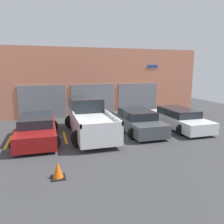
# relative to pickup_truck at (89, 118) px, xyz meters

# --- Properties ---
(ground_plane) EXTENTS (28.00, 28.00, 0.00)m
(ground_plane) POSITION_rel_pickup_truck_xyz_m (1.36, 1.60, -0.86)
(ground_plane) COLOR #3D3D3F
(shophouse_building) EXTENTS (17.04, 0.68, 5.07)m
(shophouse_building) POSITION_rel_pickup_truck_xyz_m (1.35, 4.89, 1.63)
(shophouse_building) COLOR #D17A5B
(shophouse_building) RESTS_ON ground
(pickup_truck) EXTENTS (2.45, 5.44, 1.86)m
(pickup_truck) POSITION_rel_pickup_truck_xyz_m (0.00, 0.00, 0.00)
(pickup_truck) COLOR white
(pickup_truck) RESTS_ON ground
(sedan_white) EXTENTS (2.12, 4.68, 1.16)m
(sedan_white) POSITION_rel_pickup_truck_xyz_m (5.44, -0.32, -0.30)
(sedan_white) COLOR white
(sedan_white) RESTS_ON ground
(sedan_side) EXTENTS (2.14, 4.45, 1.24)m
(sedan_side) POSITION_rel_pickup_truck_xyz_m (2.72, -0.32, -0.27)
(sedan_side) COLOR #474C51
(sedan_side) RESTS_ON ground
(van_right) EXTENTS (2.17, 4.73, 1.22)m
(van_right) POSITION_rel_pickup_truck_xyz_m (-2.72, -0.32, -0.28)
(van_right) COLOR maroon
(van_right) RESTS_ON ground
(parking_stripe_far_left) EXTENTS (0.12, 2.20, 0.01)m
(parking_stripe_far_left) POSITION_rel_pickup_truck_xyz_m (-4.08, -0.35, -0.86)
(parking_stripe_far_left) COLOR gold
(parking_stripe_far_left) RESTS_ON ground
(parking_stripe_left) EXTENTS (0.12, 2.20, 0.01)m
(parking_stripe_left) POSITION_rel_pickup_truck_xyz_m (-1.36, -0.35, -0.86)
(parking_stripe_left) COLOR gold
(parking_stripe_left) RESTS_ON ground
(parking_stripe_centre) EXTENTS (0.12, 2.20, 0.01)m
(parking_stripe_centre) POSITION_rel_pickup_truck_xyz_m (1.36, -0.35, -0.86)
(parking_stripe_centre) COLOR gold
(parking_stripe_centre) RESTS_ON ground
(parking_stripe_right) EXTENTS (0.12, 2.20, 0.01)m
(parking_stripe_right) POSITION_rel_pickup_truck_xyz_m (4.08, -0.35, -0.86)
(parking_stripe_right) COLOR gold
(parking_stripe_right) RESTS_ON ground
(parking_stripe_far_right) EXTENTS (0.12, 2.20, 0.01)m
(parking_stripe_far_right) POSITION_rel_pickup_truck_xyz_m (6.80, -0.35, -0.86)
(parking_stripe_far_right) COLOR gold
(parking_stripe_far_right) RESTS_ON ground
(traffic_cone) EXTENTS (0.47, 0.47, 0.55)m
(traffic_cone) POSITION_rel_pickup_truck_xyz_m (-1.92, -4.76, -0.61)
(traffic_cone) COLOR black
(traffic_cone) RESTS_ON ground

